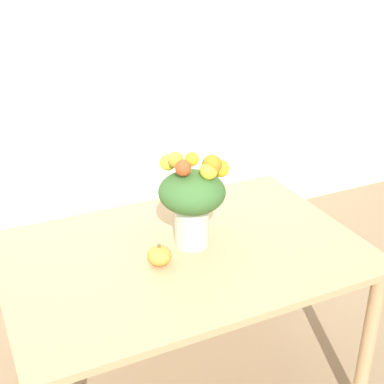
# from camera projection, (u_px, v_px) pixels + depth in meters

# --- Properties ---
(wall_back) EXTENTS (8.00, 0.06, 2.70)m
(wall_back) POSITION_uv_depth(u_px,v_px,m) (80.00, 42.00, 3.03)
(wall_back) COLOR white
(wall_back) RESTS_ON ground_plane
(dining_table) EXTENTS (1.42, 0.95, 0.76)m
(dining_table) POSITION_uv_depth(u_px,v_px,m) (184.00, 270.00, 2.18)
(dining_table) COLOR tan
(dining_table) RESTS_ON ground_plane
(flower_vase) EXTENTS (0.31, 0.26, 0.40)m
(flower_vase) POSITION_uv_depth(u_px,v_px,m) (193.00, 198.00, 2.09)
(flower_vase) COLOR #B2CCBC
(flower_vase) RESTS_ON dining_table
(pumpkin) EXTENTS (0.09, 0.09, 0.09)m
(pumpkin) POSITION_uv_depth(u_px,v_px,m) (159.00, 256.00, 2.03)
(pumpkin) COLOR gold
(pumpkin) RESTS_ON dining_table
(dining_chair_near_window) EXTENTS (0.43, 0.43, 0.89)m
(dining_chair_near_window) POSITION_uv_depth(u_px,v_px,m) (133.00, 222.00, 2.96)
(dining_chair_near_window) COLOR white
(dining_chair_near_window) RESTS_ON ground_plane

